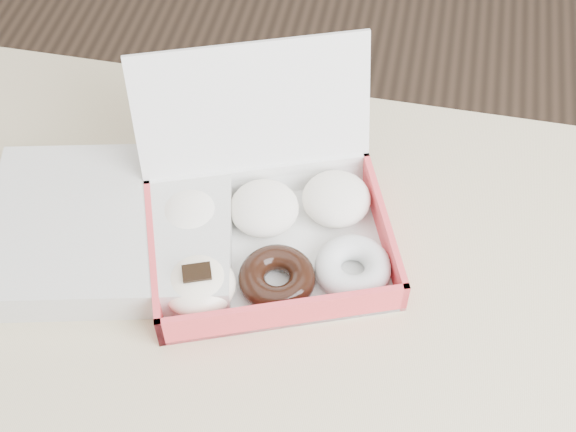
# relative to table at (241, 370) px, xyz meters

# --- Properties ---
(table) EXTENTS (1.20, 0.80, 0.75)m
(table) POSITION_rel_table_xyz_m (0.00, 0.00, 0.00)
(table) COLOR tan
(table) RESTS_ON ground
(donut_box) EXTENTS (0.34, 0.33, 0.20)m
(donut_box) POSITION_rel_table_xyz_m (0.00, 0.13, 0.11)
(donut_box) COLOR white
(donut_box) RESTS_ON table
(newspapers) EXTENTS (0.32, 0.28, 0.04)m
(newspapers) POSITION_rel_table_xyz_m (-0.17, 0.10, 0.10)
(newspapers) COLOR white
(newspapers) RESTS_ON table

